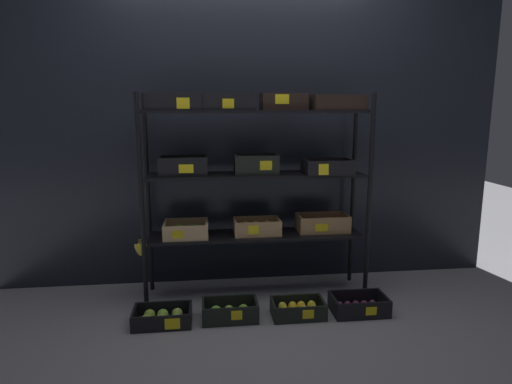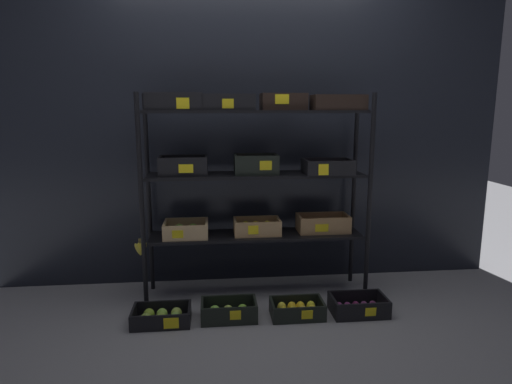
# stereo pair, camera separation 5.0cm
# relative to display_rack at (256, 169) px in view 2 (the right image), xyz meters

# --- Properties ---
(ground_plane) EXTENTS (10.00, 10.00, 0.00)m
(ground_plane) POSITION_rel_display_rack_xyz_m (0.00, 0.00, -0.95)
(ground_plane) COLOR gray
(storefront_wall) EXTENTS (3.97, 0.12, 2.69)m
(storefront_wall) POSITION_rel_display_rack_xyz_m (0.00, 0.37, 0.39)
(storefront_wall) COLOR black
(storefront_wall) RESTS_ON ground_plane
(display_rack) EXTENTS (1.68, 0.38, 1.48)m
(display_rack) POSITION_rel_display_rack_xyz_m (0.00, 0.00, 0.00)
(display_rack) COLOR black
(display_rack) RESTS_ON ground_plane
(crate_ground_apple_green) EXTENTS (0.38, 0.24, 0.10)m
(crate_ground_apple_green) POSITION_rel_display_rack_xyz_m (-0.66, -0.40, -0.91)
(crate_ground_apple_green) COLOR black
(crate_ground_apple_green) RESTS_ON ground_plane
(crate_ground_left_apple_green) EXTENTS (0.37, 0.21, 0.13)m
(crate_ground_left_apple_green) POSITION_rel_display_rack_xyz_m (-0.22, -0.39, -0.90)
(crate_ground_left_apple_green) COLOR black
(crate_ground_left_apple_green) RESTS_ON ground_plane
(crate_ground_lemon) EXTENTS (0.35, 0.22, 0.11)m
(crate_ground_lemon) POSITION_rel_display_rack_xyz_m (0.24, -0.40, -0.91)
(crate_ground_lemon) COLOR black
(crate_ground_lemon) RESTS_ON ground_plane
(crate_ground_plum) EXTENTS (0.37, 0.24, 0.12)m
(crate_ground_plum) POSITION_rel_display_rack_xyz_m (0.66, -0.40, -0.91)
(crate_ground_plum) COLOR black
(crate_ground_plum) RESTS_ON ground_plane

